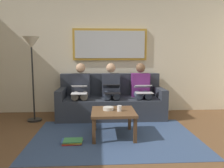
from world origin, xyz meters
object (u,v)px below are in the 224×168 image
at_px(couch, 111,102).
at_px(person_right, 81,89).
at_px(cup, 119,108).
at_px(person_left, 141,88).
at_px(standing_lamp, 32,52).
at_px(coffee_table, 113,114).
at_px(laptop_silver, 143,89).
at_px(framed_mirror, 110,45).
at_px(bowl, 108,108).
at_px(laptop_white, 79,89).
at_px(person_middle, 111,89).
at_px(laptop_black, 112,89).
at_px(magazine_stack, 72,141).

distance_m(couch, person_right, 0.71).
height_order(cup, person_left, person_left).
bearing_deg(standing_lamp, person_right, -167.67).
relative_size(coffee_table, cup, 7.66).
distance_m(laptop_silver, person_right, 1.30).
relative_size(laptop_silver, standing_lamp, 0.22).
bearing_deg(framed_mirror, bowl, 86.24).
height_order(couch, laptop_white, couch).
bearing_deg(person_middle, couch, -90.00).
bearing_deg(couch, laptop_silver, 154.32).
bearing_deg(person_middle, laptop_black, 90.00).
xyz_separation_m(person_middle, magazine_stack, (0.65, 1.41, -0.58)).
bearing_deg(person_left, coffee_table, 59.95).
distance_m(bowl, laptop_silver, 1.15).
height_order(bowl, magazine_stack, bowl).
distance_m(couch, person_middle, 0.31).
bearing_deg(magazine_stack, person_right, -90.52).
bearing_deg(framed_mirror, laptop_silver, 132.60).
bearing_deg(person_left, person_middle, 0.00).
bearing_deg(person_left, laptop_black, 19.68).
height_order(person_middle, standing_lamp, standing_lamp).
bearing_deg(laptop_black, standing_lamp, -1.11).
bearing_deg(framed_mirror, couch, 90.00).
bearing_deg(laptop_white, person_right, -90.00).
xyz_separation_m(framed_mirror, laptop_black, (0.00, 0.69, -0.92)).
bearing_deg(framed_mirror, standing_lamp, 22.93).
distance_m(framed_mirror, person_right, 1.23).
relative_size(laptop_white, magazine_stack, 1.16).
bearing_deg(cup, coffee_table, -20.75).
bearing_deg(person_middle, person_right, 0.00).
xyz_separation_m(framed_mirror, cup, (-0.07, 1.64, -1.08)).
bearing_deg(person_left, couch, -6.13).
bearing_deg(magazine_stack, laptop_white, -90.63).
xyz_separation_m(framed_mirror, person_left, (-0.64, 0.46, -0.94)).
height_order(framed_mirror, standing_lamp, framed_mirror).
relative_size(person_left, laptop_black, 2.98).
height_order(coffee_table, laptop_black, laptop_black).
relative_size(coffee_table, person_right, 0.61).
xyz_separation_m(coffee_table, standing_lamp, (1.53, -0.95, 1.01)).
relative_size(framed_mirror, standing_lamp, 1.01).
bearing_deg(person_left, standing_lamp, 5.19).
height_order(couch, person_left, person_left).
bearing_deg(person_right, person_middle, 180.00).
relative_size(framed_mirror, laptop_white, 4.50).
height_order(laptop_silver, magazine_stack, laptop_silver).
height_order(laptop_silver, person_right, person_right).
bearing_deg(laptop_silver, framed_mirror, -47.40).
bearing_deg(laptop_black, coffee_table, 88.47).
relative_size(couch, cup, 24.44).
distance_m(framed_mirror, standing_lamp, 1.69).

